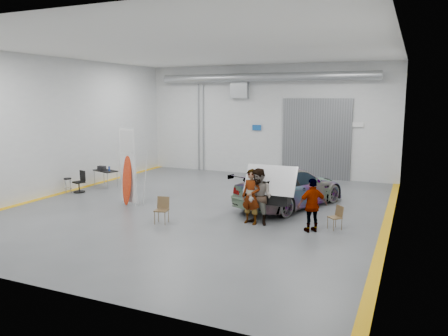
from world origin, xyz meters
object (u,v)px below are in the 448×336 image
at_px(work_table, 104,170).
at_px(folding_chair_far, 335,222).
at_px(person_c, 312,205).
at_px(folding_chair_near, 162,215).
at_px(sedan_car, 290,187).
at_px(surfboard_display, 129,173).
at_px(shop_stool, 68,186).
at_px(person_a, 251,197).
at_px(person_b, 259,197).
at_px(office_chair, 80,183).

bearing_deg(work_table, folding_chair_far, -12.86).
bearing_deg(person_c, folding_chair_near, -25.53).
distance_m(sedan_car, folding_chair_far, 3.32).
distance_m(person_c, work_table, 11.19).
bearing_deg(folding_chair_near, surfboard_display, 134.57).
distance_m(sedan_car, shop_stool, 9.89).
bearing_deg(folding_chair_near, person_a, 11.47).
relative_size(person_b, shop_stool, 2.80).
bearing_deg(person_b, shop_stool, -171.51).
relative_size(folding_chair_near, work_table, 0.65).
relative_size(surfboard_display, work_table, 2.33).
xyz_separation_m(sedan_car, folding_chair_near, (-3.35, -4.14, -0.48)).
xyz_separation_m(person_c, surfboard_display, (-7.42, 0.55, 0.44)).
height_order(surfboard_display, office_chair, surfboard_display).
relative_size(person_c, surfboard_display, 0.54).
distance_m(person_a, office_chair, 8.96).
xyz_separation_m(surfboard_display, folding_chair_far, (8.05, 0.01, -1.07)).
bearing_deg(sedan_car, person_a, 100.48).
bearing_deg(person_b, office_chair, -174.08).
distance_m(sedan_car, person_b, 2.96).
bearing_deg(office_chair, shop_stool, -115.35).
xyz_separation_m(shop_stool, work_table, (0.53, 1.90, 0.45)).
bearing_deg(work_table, person_c, -16.38).
xyz_separation_m(surfboard_display, office_chair, (-3.48, 1.08, -0.89)).
bearing_deg(shop_stool, person_c, -6.36).
height_order(person_b, work_table, person_b).
relative_size(person_c, office_chair, 1.80).
bearing_deg(folding_chair_near, sedan_car, 39.19).
relative_size(person_a, office_chair, 1.95).
xyz_separation_m(person_a, folding_chair_far, (2.73, 0.48, -0.70)).
distance_m(person_b, office_chair, 9.25).
bearing_deg(folding_chair_near, folding_chair_far, 5.18).
distance_m(folding_chair_near, shop_stool, 6.80).
relative_size(person_a, folding_chair_far, 2.42).
height_order(person_b, shop_stool, person_b).
relative_size(person_b, person_c, 1.11).
relative_size(person_a, person_b, 0.98).
relative_size(folding_chair_far, office_chair, 0.81).
bearing_deg(office_chair, surfboard_display, 1.18).
xyz_separation_m(sedan_car, person_a, (-0.56, -2.94, 0.18)).
relative_size(person_b, surfboard_display, 0.59).
bearing_deg(surfboard_display, sedan_car, 37.79).
xyz_separation_m(folding_chair_near, work_table, (-5.84, 4.28, 0.51)).
bearing_deg(person_b, work_table, 176.58).
distance_m(shop_stool, office_chair, 0.52).
bearing_deg(folding_chair_near, person_c, 1.15).
bearing_deg(office_chair, folding_chair_far, 13.05).
bearing_deg(person_a, sedan_car, 89.66).
bearing_deg(person_a, person_c, 8.29).
bearing_deg(shop_stool, work_table, 74.53).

